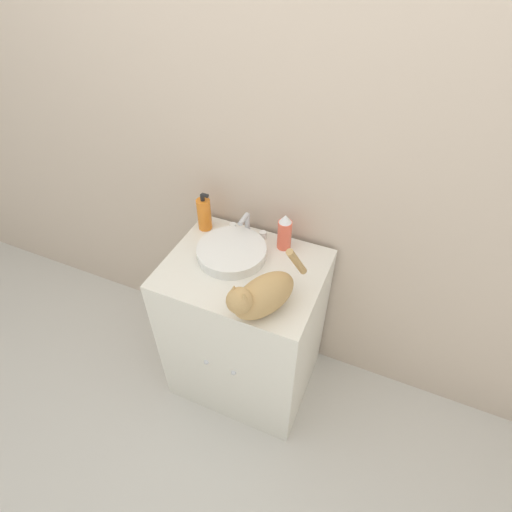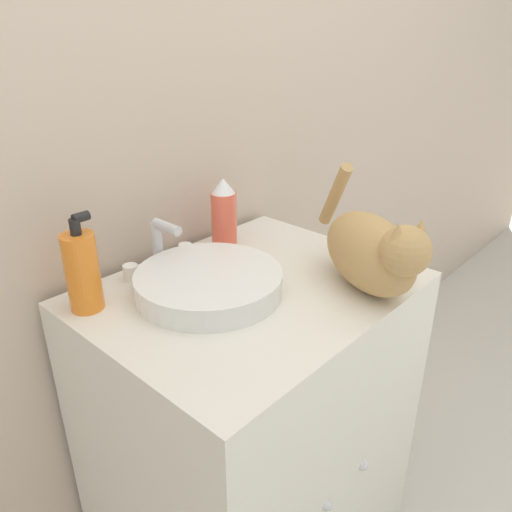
{
  "view_description": "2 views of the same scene",
  "coord_description": "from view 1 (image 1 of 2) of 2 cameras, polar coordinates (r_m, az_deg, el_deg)",
  "views": [
    {
      "loc": [
        0.53,
        -0.82,
        1.99
      ],
      "look_at": [
        0.06,
        0.26,
        0.92
      ],
      "focal_mm": 28.0,
      "sensor_mm": 36.0,
      "label": 1
    },
    {
      "loc": [
        -0.67,
        -0.36,
        1.32
      ],
      "look_at": [
        0.01,
        0.26,
        0.89
      ],
      "focal_mm": 35.0,
      "sensor_mm": 36.0,
      "label": 2
    }
  ],
  "objects": [
    {
      "name": "spray_bottle",
      "position": [
        1.73,
        4.11,
        3.43
      ],
      "size": [
        0.06,
        0.06,
        0.17
      ],
      "color": "#EF6047",
      "rests_on": "vanity_cabinet"
    },
    {
      "name": "vanity_cabinet",
      "position": [
        1.99,
        -1.55,
        -10.23
      ],
      "size": [
        0.67,
        0.55,
        0.82
      ],
      "color": "silver",
      "rests_on": "ground_plane"
    },
    {
      "name": "faucet",
      "position": [
        1.81,
        -1.35,
        4.3
      ],
      "size": [
        0.18,
        0.09,
        0.12
      ],
      "color": "silver",
      "rests_on": "vanity_cabinet"
    },
    {
      "name": "wall_back",
      "position": [
        1.66,
        2.51,
        16.03
      ],
      "size": [
        6.0,
        0.05,
        2.5
      ],
      "color": "#C6B29E",
      "rests_on": "ground_plane"
    },
    {
      "name": "sink_basin",
      "position": [
        1.72,
        -3.5,
        0.6
      ],
      "size": [
        0.3,
        0.3,
        0.05
      ],
      "color": "white",
      "rests_on": "vanity_cabinet"
    },
    {
      "name": "cat",
      "position": [
        1.45,
        0.8,
        -5.61
      ],
      "size": [
        0.24,
        0.36,
        0.23
      ],
      "rotation": [
        0.0,
        0.0,
        -2.05
      ],
      "color": "tan",
      "rests_on": "vanity_cabinet"
    },
    {
      "name": "soap_bottle",
      "position": [
        1.85,
        -7.41,
        6.0
      ],
      "size": [
        0.06,
        0.06,
        0.19
      ],
      "color": "orange",
      "rests_on": "vanity_cabinet"
    },
    {
      "name": "ground_plane",
      "position": [
        2.21,
        -4.4,
        -21.74
      ],
      "size": [
        8.0,
        8.0,
        0.0
      ],
      "primitive_type": "plane",
      "color": "beige"
    }
  ]
}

